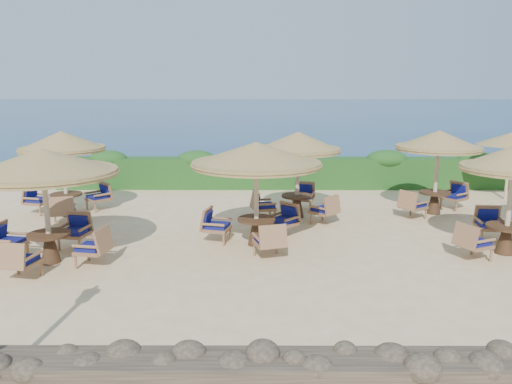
# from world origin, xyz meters

# --- Properties ---
(ground) EXTENTS (120.00, 120.00, 0.00)m
(ground) POSITION_xyz_m (0.00, 0.00, 0.00)
(ground) COLOR beige
(ground) RESTS_ON ground
(sea) EXTENTS (160.00, 160.00, 0.00)m
(sea) POSITION_xyz_m (0.00, 70.00, 0.00)
(sea) COLOR navy
(sea) RESTS_ON ground
(hedge) EXTENTS (18.00, 0.90, 1.20)m
(hedge) POSITION_xyz_m (0.00, 7.20, 0.60)
(hedge) COLOR #1A4516
(hedge) RESTS_ON ground
(stone_wall) EXTENTS (15.00, 0.65, 0.44)m
(stone_wall) POSITION_xyz_m (0.00, -6.20, 0.22)
(stone_wall) COLOR brown
(stone_wall) RESTS_ON ground
(extra_parasol) EXTENTS (2.30, 2.30, 2.41)m
(extra_parasol) POSITION_xyz_m (7.80, 5.20, 2.17)
(extra_parasol) COLOR beige
(extra_parasol) RESTS_ON ground
(cafe_set_0) EXTENTS (3.31, 3.31, 2.65)m
(cafe_set_0) POSITION_xyz_m (-5.88, -1.35, 1.94)
(cafe_set_0) COLOR beige
(cafe_set_0) RESTS_ON ground
(cafe_set_1) EXTENTS (3.28, 3.28, 2.65)m
(cafe_set_1) POSITION_xyz_m (-1.12, -0.03, 2.00)
(cafe_set_1) COLOR beige
(cafe_set_1) RESTS_ON ground
(cafe_set_2) EXTENTS (2.76, 2.65, 2.65)m
(cafe_set_2) POSITION_xyz_m (4.93, -0.68, 1.82)
(cafe_set_2) COLOR beige
(cafe_set_2) RESTS_ON ground
(cafe_set_3) EXTENTS (2.74, 2.74, 2.65)m
(cafe_set_3) POSITION_xyz_m (-7.07, 2.89, 1.86)
(cafe_set_3) COLOR beige
(cafe_set_3) RESTS_ON ground
(cafe_set_4) EXTENTS (2.74, 2.74, 2.65)m
(cafe_set_4) POSITION_xyz_m (0.12, 2.70, 1.86)
(cafe_set_4) COLOR beige
(cafe_set_4) RESTS_ON ground
(cafe_set_5) EXTENTS (2.68, 2.64, 2.65)m
(cafe_set_5) POSITION_xyz_m (4.53, 3.18, 1.98)
(cafe_set_5) COLOR beige
(cafe_set_5) RESTS_ON ground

